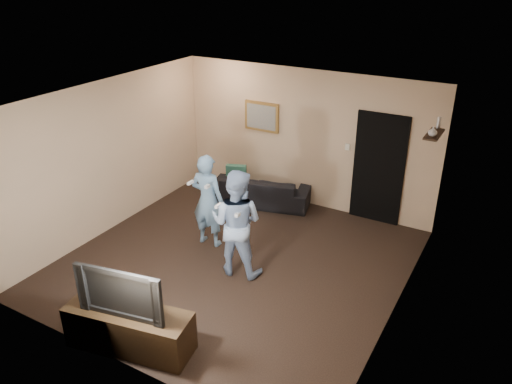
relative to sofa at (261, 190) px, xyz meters
The scene contains 19 objects.
ground 2.17m from the sofa, 71.75° to the right, with size 5.00×5.00×0.00m, color black.
ceiling 3.17m from the sofa, 71.75° to the right, with size 5.00×5.00×0.04m, color silver.
wall_back 1.31m from the sofa, 33.97° to the left, with size 5.00×0.04×2.60m, color tan.
wall_front 4.71m from the sofa, 81.56° to the right, with size 5.00×0.04×2.60m, color tan.
wall_left 2.93m from the sofa, 131.75° to the right, with size 0.04×5.00×2.60m, color tan.
wall_right 3.91m from the sofa, 32.79° to the right, with size 0.04×5.00×2.60m, color tan.
sofa is the anchor object (origin of this frame).
throw_pillow 0.59m from the sofa, behind, with size 0.39×0.13×0.39m, color #1A5042.
painting_frame 1.41m from the sofa, 117.69° to the left, with size 0.72×0.05×0.57m, color olive.
painting_canvas 1.40m from the sofa, 119.25° to the left, with size 0.62×0.01×0.47m, color slate.
doorway 2.28m from the sofa, 11.30° to the left, with size 0.90×0.06×2.00m, color black.
light_switch 1.89m from the sofa, 15.74° to the left, with size 0.08×0.02×0.12m, color silver.
wall_shelf 3.52m from the sofa, ahead, with size 0.20×0.60×0.03m, color black.
shelf_vase 3.57m from the sofa, ahead, with size 0.13×0.13×0.14m, color #B3B2B7.
shelf_figurine 3.56m from the sofa, ahead, with size 0.06×0.06×0.18m, color silver.
tv_console 4.31m from the sofa, 82.73° to the right, with size 1.57×0.50×0.56m, color black.
television 4.35m from the sofa, 82.73° to the right, with size 1.12×0.15×0.64m, color black.
wii_player_left 1.82m from the sofa, 90.55° to the right, with size 0.60×0.50×1.58m.
wii_player_right 2.43m from the sofa, 69.66° to the right, with size 0.89×0.75×1.66m.
Camera 1 is at (3.57, -5.62, 4.36)m, focal length 35.00 mm.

